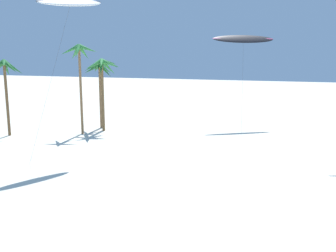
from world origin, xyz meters
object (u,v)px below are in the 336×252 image
object	(u,v)px
palm_tree_0	(5,72)
palm_tree_1	(102,69)
palm_tree_4	(79,60)
palm_tree_2	(102,72)
palm_tree_3	(100,76)
flying_kite_5	(71,2)
flying_kite_2	(244,39)

from	to	relation	value
palm_tree_0	palm_tree_1	size ratio (longest dim) A/B	0.99
palm_tree_0	palm_tree_4	distance (m)	8.72
palm_tree_2	palm_tree_1	bearing A→B (deg)	-72.83
palm_tree_0	palm_tree_3	bearing A→B (deg)	44.56
palm_tree_1	palm_tree_3	size ratio (longest dim) A/B	1.06
palm_tree_4	flying_kite_5	world-z (taller)	flying_kite_5
palm_tree_4	palm_tree_2	bearing A→B (deg)	63.78
palm_tree_2	palm_tree_3	distance (m)	1.82
palm_tree_0	palm_tree_2	distance (m)	11.34
palm_tree_0	flying_kite_5	distance (m)	15.47
palm_tree_2	flying_kite_5	bearing A→B (deg)	-73.22
palm_tree_2	flying_kite_2	distance (m)	19.25
palm_tree_3	flying_kite_5	size ratio (longest dim) A/B	0.58
flying_kite_5	palm_tree_1	bearing A→B (deg)	106.76
palm_tree_1	palm_tree_3	xyz separation A→B (m)	(-1.23, 1.79, -1.01)
palm_tree_3	flying_kite_2	world-z (taller)	flying_kite_2
palm_tree_0	palm_tree_2	bearing A→B (deg)	35.91
palm_tree_0	palm_tree_1	xyz separation A→B (m)	(9.33, 6.18, 0.27)
palm_tree_0	palm_tree_3	distance (m)	11.39
flying_kite_5	palm_tree_2	bearing A→B (deg)	106.78
palm_tree_1	flying_kite_5	bearing A→B (deg)	-73.24
palm_tree_1	palm_tree_4	world-z (taller)	palm_tree_4
palm_tree_3	flying_kite_5	distance (m)	16.06
flying_kite_2	flying_kite_5	size ratio (longest dim) A/B	0.82
palm_tree_3	flying_kite_2	distance (m)	19.71
palm_tree_4	flying_kite_5	xyz separation A→B (m)	(5.09, -9.20, 5.22)
palm_tree_0	flying_kite_2	world-z (taller)	flying_kite_2
palm_tree_2	flying_kite_5	world-z (taller)	flying_kite_5
palm_tree_1	palm_tree_4	size ratio (longest dim) A/B	0.84
palm_tree_1	palm_tree_2	bearing A→B (deg)	107.17
palm_tree_3	flying_kite_5	bearing A→B (deg)	-70.58
palm_tree_2	palm_tree_3	size ratio (longest dim) A/B	1.06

